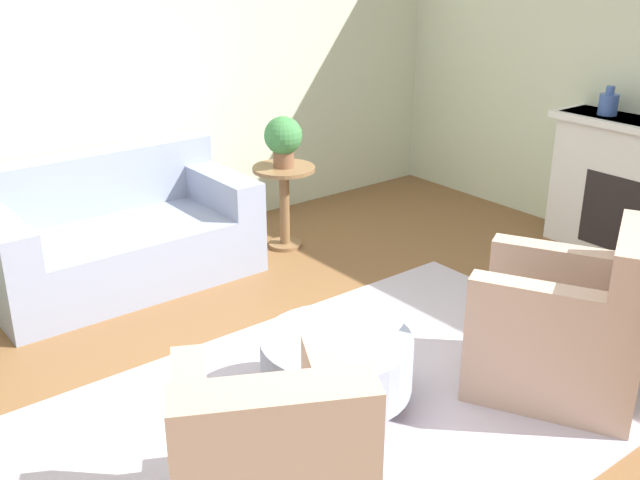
{
  "coord_description": "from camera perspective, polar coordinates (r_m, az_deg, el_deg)",
  "views": [
    {
      "loc": [
        -2.25,
        -2.5,
        2.33
      ],
      "look_at": [
        0.15,
        0.55,
        0.75
      ],
      "focal_mm": 42.0,
      "sensor_mm": 36.0,
      "label": 1
    }
  ],
  "objects": [
    {
      "name": "ground_plane",
      "position": [
        4.09,
        3.19,
        -12.59
      ],
      "size": [
        16.0,
        16.0,
        0.0
      ],
      "primitive_type": "plane",
      "color": "brown"
    },
    {
      "name": "potted_plant_on_side_table",
      "position": [
        5.79,
        -2.82,
        7.76
      ],
      "size": [
        0.3,
        0.3,
        0.4
      ],
      "color": "brown",
      "rests_on": "side_table"
    },
    {
      "name": "couch",
      "position": [
        5.55,
        -15.15,
        0.14
      ],
      "size": [
        1.86,
        0.95,
        0.89
      ],
      "color": "#8E99B2",
      "rests_on": "ground_plane"
    },
    {
      "name": "wall_back",
      "position": [
        5.94,
        -15.79,
        12.31
      ],
      "size": [
        9.71,
        0.12,
        2.8
      ],
      "color": "beige",
      "rests_on": "ground_plane"
    },
    {
      "name": "ottoman_table",
      "position": [
        3.94,
        1.27,
        -9.3
      ],
      "size": [
        0.79,
        0.79,
        0.41
      ],
      "color": "#8E99B2",
      "rests_on": "rug"
    },
    {
      "name": "vase_mantel_near",
      "position": [
        6.18,
        21.12,
        9.68
      ],
      "size": [
        0.14,
        0.14,
        0.22
      ],
      "color": "#38569E",
      "rests_on": "fireplace"
    },
    {
      "name": "armchair_right",
      "position": [
        4.24,
        18.4,
        -6.55
      ],
      "size": [
        1.02,
        1.08,
        0.97
      ],
      "color": "tan",
      "rests_on": "rug"
    },
    {
      "name": "side_table",
      "position": [
        5.92,
        -2.74,
        3.56
      ],
      "size": [
        0.49,
        0.49,
        0.67
      ],
      "color": "olive",
      "rests_on": "ground_plane"
    },
    {
      "name": "rug",
      "position": [
        4.09,
        3.19,
        -12.53
      ],
      "size": [
        3.39,
        2.19,
        0.01
      ],
      "color": "#BCB2C1",
      "rests_on": "ground_plane"
    }
  ]
}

